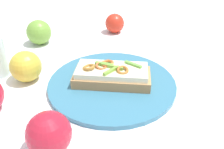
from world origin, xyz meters
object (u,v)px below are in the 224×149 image
at_px(sandwich, 112,75).
at_px(apple_2, 49,134).
at_px(plate, 112,83).
at_px(apple_1, 39,32).
at_px(apple_5, 115,23).
at_px(apple_4, 26,66).

relative_size(sandwich, apple_2, 2.58).
relative_size(plate, apple_1, 3.90).
bearing_deg(apple_5, apple_2, -70.08).
xyz_separation_m(sandwich, apple_5, (-0.17, 0.30, 0.00)).
distance_m(apple_1, apple_5, 0.27).
relative_size(apple_1, apple_2, 1.02).
xyz_separation_m(apple_4, apple_5, (0.02, 0.39, -0.00)).
relative_size(plate, apple_2, 3.97).
distance_m(sandwich, apple_4, 0.21).
height_order(sandwich, apple_5, apple_5).
relative_size(sandwich, apple_1, 2.54).
distance_m(apple_2, apple_5, 0.55).
distance_m(apple_2, apple_4, 0.25).
bearing_deg(apple_1, apple_5, 53.72).
distance_m(sandwich, apple_2, 0.23).
xyz_separation_m(apple_1, apple_2, (0.35, -0.31, -0.00)).
distance_m(sandwich, apple_5, 0.34).
bearing_deg(sandwich, apple_2, 67.74).
bearing_deg(plate, apple_1, 166.04).
bearing_deg(sandwich, apple_4, -1.17).
height_order(apple_2, apple_4, same).
bearing_deg(apple_2, apple_5, 109.92).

